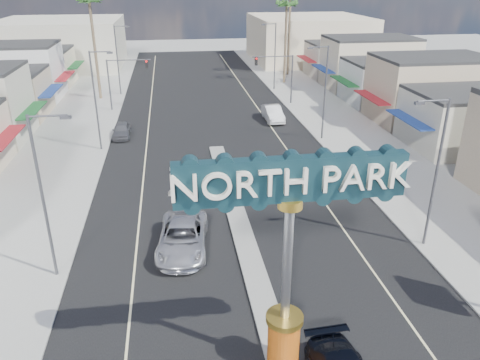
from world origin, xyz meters
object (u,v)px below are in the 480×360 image
object	(u,v)px
gateway_sign	(288,244)
palm_left_far	(90,6)
traffic_signal_left	(124,74)
palm_right_mid	(287,8)
traffic_signal_right	(278,70)
streetlight_r_far	(274,53)
streetlight_l_near	(45,191)
streetlight_l_far	(118,57)
car_parked_left	(122,130)
suv_left	(183,237)
streetlight_r_near	(435,168)
streetlight_r_mid	(324,89)
streetlight_l_mid	(97,96)
car_parked_right	(273,113)

from	to	relation	value
gateway_sign	palm_left_far	world-z (taller)	palm_left_far
traffic_signal_left	palm_left_far	xyz separation A→B (m)	(-3.82, 6.01, 7.22)
palm_right_mid	traffic_signal_right	bearing A→B (deg)	-107.63
palm_right_mid	streetlight_r_far	bearing A→B (deg)	-122.69
streetlight_l_near	palm_left_far	bearing A→B (deg)	93.67
streetlight_l_far	palm_left_far	world-z (taller)	palm_left_far
traffic_signal_left	streetlight_l_far	bearing A→B (deg)	98.86
streetlight_r_far	palm_left_far	xyz separation A→B (m)	(-23.43, -2.00, 6.43)
traffic_signal_right	streetlight_r_far	bearing A→B (deg)	81.14
car_parked_left	palm_right_mid	bearing A→B (deg)	45.45
traffic_signal_right	suv_left	world-z (taller)	traffic_signal_right
traffic_signal_right	streetlight_l_near	distance (m)	39.26
traffic_signal_left	suv_left	bearing A→B (deg)	-80.46
traffic_signal_left	streetlight_r_far	world-z (taller)	streetlight_r_far
streetlight_l_far	traffic_signal_left	bearing A→B (deg)	-81.14
streetlight_r_near	palm_left_far	world-z (taller)	palm_left_far
traffic_signal_left	streetlight_r_near	bearing A→B (deg)	-60.01
palm_right_mid	traffic_signal_left	bearing A→B (deg)	-151.58
streetlight_r_mid	palm_left_far	distance (m)	31.47
streetlight_r_near	palm_left_far	bearing A→B (deg)	120.36
streetlight_l_mid	streetlight_r_far	world-z (taller)	same
streetlight_r_mid	palm_left_far	size ratio (longest dim) A/B	0.69
streetlight_r_near	car_parked_right	size ratio (longest dim) A/B	1.80
gateway_sign	car_parked_right	bearing A→B (deg)	78.47
streetlight_l_near	streetlight_r_mid	size ratio (longest dim) A/B	1.00
traffic_signal_right	car_parked_left	distance (m)	21.19
streetlight_r_far	suv_left	size ratio (longest dim) A/B	1.49
traffic_signal_right	gateway_sign	bearing A→B (deg)	-102.33
streetlight_r_far	streetlight_r_mid	bearing A→B (deg)	-90.00
traffic_signal_right	streetlight_l_far	xyz separation A→B (m)	(-19.62, 8.01, 0.79)
suv_left	car_parked_right	size ratio (longest dim) A/B	1.21
streetlight_l_mid	traffic_signal_right	bearing A→B (deg)	35.50
gateway_sign	streetlight_l_near	world-z (taller)	gateway_sign
traffic_signal_left	traffic_signal_right	bearing A→B (deg)	0.00
streetlight_l_mid	streetlight_l_far	bearing A→B (deg)	90.00
streetlight_r_mid	palm_right_mid	world-z (taller)	palm_right_mid
traffic_signal_left	suv_left	size ratio (longest dim) A/B	0.99
traffic_signal_right	streetlight_r_near	xyz separation A→B (m)	(1.25, -33.99, 0.79)
traffic_signal_left	palm_right_mid	size ratio (longest dim) A/B	0.50
palm_left_far	palm_right_mid	distance (m)	26.70
streetlight_l_far	car_parked_right	distance (m)	23.45
gateway_sign	traffic_signal_left	xyz separation A→B (m)	(-9.18, 42.02, -1.65)
streetlight_r_mid	streetlight_r_near	bearing A→B (deg)	-90.00
traffic_signal_left	suv_left	xyz separation A→B (m)	(5.44, -32.33, -3.43)
palm_left_far	car_parked_right	size ratio (longest dim) A/B	2.62
gateway_sign	streetlight_r_mid	size ratio (longest dim) A/B	1.02
palm_left_far	gateway_sign	bearing A→B (deg)	-74.85
streetlight_r_mid	car_parked_right	xyz separation A→B (m)	(-3.27, 7.09, -4.24)
traffic_signal_left	car_parked_right	world-z (taller)	traffic_signal_left
traffic_signal_left	car_parked_left	size ratio (longest dim) A/B	1.44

